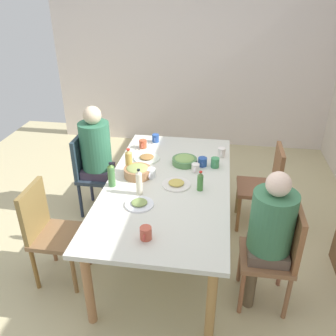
{
  "coord_description": "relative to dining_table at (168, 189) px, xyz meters",
  "views": [
    {
      "loc": [
        2.7,
        0.41,
        2.34
      ],
      "look_at": [
        0.0,
        0.0,
        0.88
      ],
      "focal_mm": 37.79,
      "sensor_mm": 36.0,
      "label": 1
    }
  ],
  "objects": [
    {
      "name": "cup_2",
      "position": [
        -0.69,
        -0.38,
        0.11
      ],
      "size": [
        0.12,
        0.08,
        0.09
      ],
      "color": "#CC5635",
      "rests_on": "dining_table"
    },
    {
      "name": "chair_3",
      "position": [
        0.52,
        0.93,
        -0.15
      ],
      "size": [
        0.4,
        0.4,
        0.9
      ],
      "color": "#8C5F3F",
      "rests_on": "ground_plane"
    },
    {
      "name": "bottle_1",
      "position": [
        -0.14,
        -0.39,
        0.18
      ],
      "size": [
        0.07,
        0.07,
        0.24
      ],
      "color": "gold",
      "rests_on": "dining_table"
    },
    {
      "name": "dining_table",
      "position": [
        0.0,
        0.0,
        0.0
      ],
      "size": [
        2.08,
        1.1,
        0.73
      ],
      "color": "silver",
      "rests_on": "ground_plane"
    },
    {
      "name": "cup_6",
      "position": [
        -0.61,
        0.46,
        0.11
      ],
      "size": [
        0.11,
        0.08,
        0.09
      ],
      "color": "white",
      "rests_on": "dining_table"
    },
    {
      "name": "bottle_3",
      "position": [
        0.12,
        -0.48,
        0.17
      ],
      "size": [
        0.06,
        0.06,
        0.23
      ],
      "color": "#457B41",
      "rests_on": "dining_table"
    },
    {
      "name": "plate_1",
      "position": [
        0.39,
        -0.18,
        0.08
      ],
      "size": [
        0.23,
        0.23,
        0.04
      ],
      "color": "white",
      "rests_on": "dining_table"
    },
    {
      "name": "plate_2",
      "position": [
        -0.43,
        -0.28,
        0.08
      ],
      "size": [
        0.26,
        0.26,
        0.04
      ],
      "color": "silver",
      "rests_on": "dining_table"
    },
    {
      "name": "cup_1",
      "position": [
        0.79,
        -0.04,
        0.11
      ],
      "size": [
        0.12,
        0.08,
        0.09
      ],
      "color": "#C35540",
      "rests_on": "dining_table"
    },
    {
      "name": "chair_0",
      "position": [
        -0.52,
        0.93,
        -0.15
      ],
      "size": [
        0.4,
        0.4,
        0.9
      ],
      "color": "brown",
      "rests_on": "ground_plane"
    },
    {
      "name": "bowl_1",
      "position": [
        -0.39,
        0.11,
        0.11
      ],
      "size": [
        0.24,
        0.24,
        0.08
      ],
      "color": "#50824B",
      "rests_on": "dining_table"
    },
    {
      "name": "wall_left",
      "position": [
        -2.64,
        0.0,
        0.63
      ],
      "size": [
        0.12,
        4.25,
        2.6
      ],
      "primitive_type": "cube",
      "color": "silver",
      "rests_on": "ground_plane"
    },
    {
      "name": "ground_plane",
      "position": [
        0.0,
        0.0,
        -0.67
      ],
      "size": [
        6.19,
        6.19,
        0.0
      ],
      "primitive_type": "plane",
      "color": "#C9BC8D"
    },
    {
      "name": "bottle_2",
      "position": [
        0.08,
        0.29,
        0.15
      ],
      "size": [
        0.05,
        0.05,
        0.18
      ],
      "color": "#44833A",
      "rests_on": "dining_table"
    },
    {
      "name": "plate_0",
      "position": [
        0.03,
        0.08,
        0.08
      ],
      "size": [
        0.25,
        0.25,
        0.04
      ],
      "color": "silver",
      "rests_on": "dining_table"
    },
    {
      "name": "person_3",
      "position": [
        0.52,
        0.84,
        0.05
      ],
      "size": [
        0.32,
        0.32,
        1.19
      ],
      "color": "brown",
      "rests_on": "ground_plane"
    },
    {
      "name": "cup_7",
      "position": [
        -0.37,
        0.28,
        0.11
      ],
      "size": [
        0.12,
        0.09,
        0.09
      ],
      "color": "#2A4F9E",
      "rests_on": "dining_table"
    },
    {
      "name": "cup_0",
      "position": [
        -0.36,
        0.4,
        0.12
      ],
      "size": [
        0.12,
        0.08,
        0.1
      ],
      "color": "#44965D",
      "rests_on": "dining_table"
    },
    {
      "name": "bottle_0",
      "position": [
        0.22,
        -0.21,
        0.18
      ],
      "size": [
        0.05,
        0.05,
        0.24
      ],
      "color": "#EDE4C5",
      "rests_on": "dining_table"
    },
    {
      "name": "bowl_0",
      "position": [
        -0.07,
        -0.29,
        0.12
      ],
      "size": [
        0.25,
        0.25,
        0.1
      ],
      "color": "#A07049",
      "rests_on": "dining_table"
    },
    {
      "name": "person_2",
      "position": [
        -0.52,
        -0.84,
        0.07
      ],
      "size": [
        0.32,
        0.32,
        1.23
      ],
      "color": "#41363B",
      "rests_on": "ground_plane"
    },
    {
      "name": "chair_1",
      "position": [
        0.52,
        -0.93,
        -0.15
      ],
      "size": [
        0.4,
        0.4,
        0.9
      ],
      "color": "olive",
      "rests_on": "ground_plane"
    },
    {
      "name": "cup_5",
      "position": [
        -0.08,
        -0.17,
        0.11
      ],
      "size": [
        0.13,
        0.09,
        0.09
      ],
      "color": "white",
      "rests_on": "dining_table"
    },
    {
      "name": "cup_3",
      "position": [
        -0.87,
        -0.27,
        0.11
      ],
      "size": [
        0.11,
        0.08,
        0.09
      ],
      "color": "#2C54A6",
      "rests_on": "dining_table"
    },
    {
      "name": "cup_4",
      "position": [
        -0.25,
        0.22,
        0.11
      ],
      "size": [
        0.11,
        0.08,
        0.08
      ],
      "color": "white",
      "rests_on": "dining_table"
    },
    {
      "name": "chair_2",
      "position": [
        -0.52,
        -0.93,
        -0.15
      ],
      "size": [
        0.4,
        0.4,
        0.9
      ],
      "color": "#2C3946",
      "rests_on": "ground_plane"
    }
  ]
}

